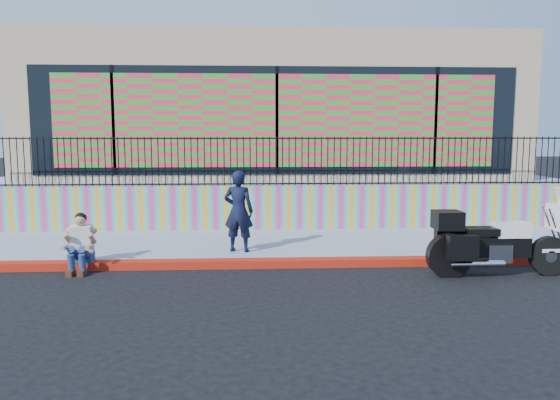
{
  "coord_description": "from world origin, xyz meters",
  "views": [
    {
      "loc": [
        -0.66,
        -10.19,
        2.58
      ],
      "look_at": [
        -0.07,
        1.2,
        1.14
      ],
      "focal_mm": 35.0,
      "sensor_mm": 36.0,
      "label": 1
    }
  ],
  "objects": [
    {
      "name": "mural_wall",
      "position": [
        0.0,
        3.25,
        0.7
      ],
      "size": [
        16.0,
        0.2,
        1.1
      ],
      "primitive_type": "cube",
      "color": "#D8387F",
      "rests_on": "sidewalk"
    },
    {
      "name": "red_curb",
      "position": [
        0.0,
        0.0,
        0.07
      ],
      "size": [
        16.0,
        0.3,
        0.15
      ],
      "primitive_type": "cube",
      "color": "#AF1B0C",
      "rests_on": "ground"
    },
    {
      "name": "seated_man",
      "position": [
        -3.83,
        -0.21,
        0.45
      ],
      "size": [
        0.54,
        0.71,
        1.06
      ],
      "color": "navy",
      "rests_on": "ground"
    },
    {
      "name": "ground",
      "position": [
        0.0,
        0.0,
        0.0
      ],
      "size": [
        90.0,
        90.0,
        0.0
      ],
      "primitive_type": "plane",
      "color": "black",
      "rests_on": "ground"
    },
    {
      "name": "police_motorcycle",
      "position": [
        3.71,
        -0.86,
        0.66
      ],
      "size": [
        2.54,
        0.84,
        1.58
      ],
      "color": "black",
      "rests_on": "ground"
    },
    {
      "name": "storefront_building",
      "position": [
        0.0,
        8.13,
        3.25
      ],
      "size": [
        14.0,
        8.06,
        4.0
      ],
      "color": "tan",
      "rests_on": "elevated_platform"
    },
    {
      "name": "elevated_platform",
      "position": [
        0.0,
        8.35,
        0.62
      ],
      "size": [
        16.0,
        10.0,
        1.25
      ],
      "primitive_type": "cube",
      "color": "gray",
      "rests_on": "ground"
    },
    {
      "name": "police_officer",
      "position": [
        -0.93,
        0.73,
        0.98
      ],
      "size": [
        0.68,
        0.53,
        1.66
      ],
      "primitive_type": "imported",
      "rotation": [
        0.0,
        0.0,
        2.91
      ],
      "color": "black",
      "rests_on": "sidewalk"
    },
    {
      "name": "metal_fence",
      "position": [
        0.0,
        3.25,
        1.85
      ],
      "size": [
        15.8,
        0.04,
        1.2
      ],
      "primitive_type": null,
      "color": "black",
      "rests_on": "mural_wall"
    },
    {
      "name": "sidewalk",
      "position": [
        0.0,
        1.65,
        0.07
      ],
      "size": [
        16.0,
        3.0,
        0.15
      ],
      "primitive_type": "cube",
      "color": "gray",
      "rests_on": "ground"
    }
  ]
}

